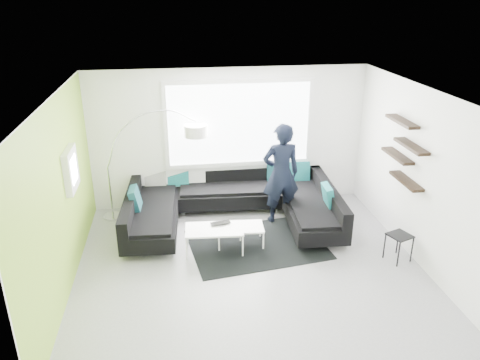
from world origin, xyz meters
The scene contains 9 objects.
ground centered at (0.00, 0.00, 0.00)m, with size 5.50×5.50×0.00m, color gray.
room_shell centered at (0.04, 0.21, 1.81)m, with size 5.54×5.04×2.82m.
sectional_sofa centered at (-0.08, 1.46, 0.37)m, with size 4.01×2.62×0.84m.
rug centered at (0.24, 0.64, 0.01)m, with size 2.29×1.66×0.01m, color black.
coffee_table centered at (-0.27, 0.64, 0.21)m, with size 1.26×0.73×0.41m, color silver.
arc_lamp centered at (-2.36, 2.11, 1.05)m, with size 1.94×0.53×2.09m, color silver, non-canonical shape.
side_table centered at (2.46, -0.18, 0.23)m, with size 0.34×0.34×0.47m, color black.
person centered at (0.85, 1.50, 0.97)m, with size 0.74×0.51×1.94m, color black.
laptop centered at (-0.37, 0.68, 0.43)m, with size 0.38×0.29×0.03m, color black.
Camera 1 is at (-1.10, -6.41, 4.18)m, focal length 35.00 mm.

